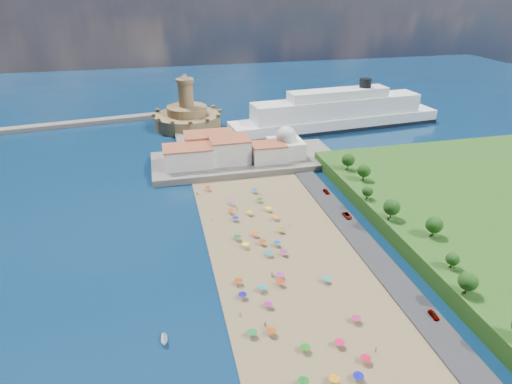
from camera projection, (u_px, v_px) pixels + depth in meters
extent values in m
plane|color=#071938|center=(262.00, 246.00, 144.95)|extent=(700.00, 700.00, 0.00)
cube|color=#59544C|center=(245.00, 160.00, 209.99)|extent=(90.00, 36.00, 3.00)
cube|color=#59544C|center=(193.00, 141.00, 236.07)|extent=(18.00, 70.00, 2.40)
cube|color=#59544C|center=(21.00, 129.00, 254.89)|extent=(199.03, 34.77, 2.60)
cube|color=silver|center=(188.00, 157.00, 198.03)|extent=(22.00, 14.00, 9.00)
cube|color=silver|center=(230.00, 150.00, 203.48)|extent=(18.00, 16.00, 11.00)
cube|color=silver|center=(268.00, 153.00, 204.40)|extent=(16.00, 12.00, 8.00)
cube|color=silver|center=(209.00, 144.00, 212.50)|extent=(24.00, 14.00, 10.00)
cube|color=silver|center=(286.00, 148.00, 209.96)|extent=(16.00, 16.00, 8.00)
sphere|color=silver|center=(286.00, 136.00, 207.30)|extent=(10.00, 10.00, 10.00)
cylinder|color=silver|center=(286.00, 129.00, 205.62)|extent=(1.20, 1.20, 1.60)
cylinder|color=olive|center=(188.00, 121.00, 260.98)|extent=(40.00, 40.00, 8.00)
cylinder|color=olive|center=(187.00, 110.00, 258.09)|extent=(24.00, 24.00, 5.00)
cylinder|color=olive|center=(186.00, 95.00, 253.88)|extent=(9.00, 9.00, 14.00)
cylinder|color=olive|center=(185.00, 81.00, 250.24)|extent=(10.40, 10.40, 2.40)
cone|color=olive|center=(184.00, 76.00, 249.04)|extent=(6.00, 6.00, 3.00)
cube|color=black|center=(336.00, 127.00, 260.30)|extent=(133.69, 31.29, 2.13)
cube|color=white|center=(336.00, 122.00, 259.02)|extent=(132.66, 30.81, 7.89)
cube|color=white|center=(337.00, 107.00, 254.94)|extent=(106.16, 24.99, 10.52)
cube|color=white|center=(338.00, 94.00, 251.43)|extent=(62.19, 17.64, 5.26)
cylinder|color=black|center=(365.00, 83.00, 254.08)|extent=(7.01, 7.01, 5.26)
cylinder|color=gray|center=(358.00, 377.00, 95.46)|extent=(0.07, 0.07, 2.00)
cone|color=#0F0DB1|center=(359.00, 375.00, 95.06)|extent=(2.50, 2.50, 0.60)
cylinder|color=gray|center=(305.00, 349.00, 102.91)|extent=(0.07, 0.07, 2.00)
cone|color=#167E16|center=(305.00, 346.00, 102.51)|extent=(2.50, 2.50, 0.60)
cylinder|color=gray|center=(272.00, 332.00, 107.67)|extent=(0.07, 0.07, 2.00)
cone|color=#AE3E0D|center=(272.00, 330.00, 107.27)|extent=(2.50, 2.50, 0.60)
cylinder|color=gray|center=(326.00, 280.00, 126.49)|extent=(0.07, 0.07, 2.00)
cone|color=#10999B|center=(327.00, 278.00, 126.09)|extent=(2.50, 2.50, 0.60)
cylinder|color=gray|center=(268.00, 305.00, 116.71)|extent=(0.07, 0.07, 2.00)
cone|color=#9A216C|center=(268.00, 303.00, 116.31)|extent=(2.50, 2.50, 0.60)
cylinder|color=gray|center=(255.00, 234.00, 149.30)|extent=(0.07, 0.07, 2.00)
cone|color=#F55A0A|center=(255.00, 232.00, 148.90)|extent=(2.50, 2.50, 0.60)
cylinder|color=gray|center=(252.00, 334.00, 107.27)|extent=(0.07, 0.07, 2.00)
cone|color=#15762E|center=(252.00, 331.00, 106.87)|extent=(2.50, 2.50, 0.60)
cylinder|color=gray|center=(245.00, 245.00, 143.04)|extent=(0.07, 0.07, 2.00)
cone|color=#FCFF0D|center=(245.00, 243.00, 142.64)|extent=(2.50, 2.50, 0.60)
cylinder|color=gray|center=(334.00, 380.00, 94.80)|extent=(0.07, 0.07, 2.00)
cone|color=orange|center=(334.00, 377.00, 94.40)|extent=(2.50, 2.50, 0.60)
cylinder|color=gray|center=(232.00, 203.00, 170.20)|extent=(0.07, 0.07, 2.00)
cone|color=#B0259F|center=(232.00, 201.00, 169.81)|extent=(2.50, 2.50, 0.60)
cylinder|color=gray|center=(356.00, 320.00, 111.72)|extent=(0.07, 0.07, 2.00)
cone|color=#9F2258|center=(357.00, 317.00, 111.32)|extent=(2.50, 2.50, 0.60)
cylinder|color=gray|center=(284.00, 253.00, 139.09)|extent=(0.07, 0.07, 2.00)
cone|color=#9F2268|center=(284.00, 251.00, 138.69)|extent=(2.50, 2.50, 0.60)
cylinder|color=gray|center=(255.00, 191.00, 180.24)|extent=(0.07, 0.07, 2.00)
cone|color=#0D5AAF|center=(255.00, 189.00, 179.84)|extent=(2.50, 2.50, 0.60)
cylinder|color=gray|center=(237.00, 238.00, 147.32)|extent=(0.07, 0.07, 2.00)
cone|color=#11612B|center=(237.00, 236.00, 146.92)|extent=(2.50, 2.50, 0.60)
cylinder|color=gray|center=(236.00, 219.00, 158.96)|extent=(0.07, 0.07, 2.00)
cone|color=#190DB3|center=(236.00, 217.00, 158.56)|extent=(2.50, 2.50, 0.60)
cylinder|color=gray|center=(281.00, 283.00, 125.26)|extent=(0.07, 0.07, 2.00)
cone|color=red|center=(281.00, 281.00, 124.86)|extent=(2.50, 2.50, 0.60)
cylinder|color=gray|center=(269.00, 254.00, 138.62)|extent=(0.07, 0.07, 2.00)
cone|color=#0E7A84|center=(269.00, 252.00, 138.22)|extent=(2.50, 2.50, 0.60)
cylinder|color=gray|center=(281.00, 231.00, 151.60)|extent=(0.07, 0.07, 2.00)
cone|color=#98710D|center=(281.00, 228.00, 151.20)|extent=(2.50, 2.50, 0.60)
cylinder|color=gray|center=(250.00, 213.00, 163.02)|extent=(0.07, 0.07, 2.00)
cone|color=#E6B20C|center=(250.00, 211.00, 162.62)|extent=(2.50, 2.50, 0.60)
cylinder|color=gray|center=(268.00, 209.00, 165.77)|extent=(0.07, 0.07, 2.00)
cone|color=yellow|center=(268.00, 207.00, 165.38)|extent=(2.50, 2.50, 0.60)
cylinder|color=gray|center=(365.00, 360.00, 99.92)|extent=(0.07, 0.07, 2.00)
cone|color=red|center=(366.00, 357.00, 99.52)|extent=(2.50, 2.50, 0.60)
cylinder|color=gray|center=(303.00, 382.00, 94.28)|extent=(0.07, 0.07, 2.00)
cone|color=#136B19|center=(304.00, 380.00, 93.88)|extent=(2.50, 2.50, 0.60)
cylinder|color=gray|center=(208.00, 189.00, 182.19)|extent=(0.07, 0.07, 2.00)
cone|color=red|center=(208.00, 187.00, 181.80)|extent=(2.50, 2.50, 0.60)
cylinder|color=gray|center=(263.00, 243.00, 144.63)|extent=(0.07, 0.07, 2.00)
cone|color=#9D3F0E|center=(263.00, 240.00, 144.23)|extent=(2.50, 2.50, 0.60)
cylinder|color=gray|center=(238.00, 282.00, 125.63)|extent=(0.07, 0.07, 2.00)
cone|color=#A43A0D|center=(238.00, 280.00, 125.23)|extent=(2.50, 2.50, 0.60)
cylinder|color=gray|center=(276.00, 218.00, 159.82)|extent=(0.07, 0.07, 2.00)
cone|color=orange|center=(276.00, 216.00, 159.42)|extent=(2.50, 2.50, 0.60)
cylinder|color=gray|center=(260.00, 200.00, 172.52)|extent=(0.07, 0.07, 2.00)
cone|color=#1E6311|center=(260.00, 198.00, 172.12)|extent=(2.50, 2.50, 0.60)
cylinder|color=gray|center=(339.00, 344.00, 104.35)|extent=(0.07, 0.07, 2.00)
cone|color=#DA1148|center=(340.00, 341.00, 103.95)|extent=(2.50, 2.50, 0.60)
cylinder|color=gray|center=(242.00, 296.00, 120.15)|extent=(0.07, 0.07, 2.00)
cone|color=#160B93|center=(242.00, 293.00, 119.75)|extent=(2.50, 2.50, 0.60)
cylinder|color=gray|center=(262.00, 289.00, 122.96)|extent=(0.07, 0.07, 2.00)
cone|color=teal|center=(262.00, 286.00, 122.56)|extent=(2.50, 2.50, 0.60)
cylinder|color=gray|center=(231.00, 211.00, 164.20)|extent=(0.07, 0.07, 2.00)
cone|color=#D53F11|center=(231.00, 209.00, 163.80)|extent=(2.50, 2.50, 0.60)
cylinder|color=gray|center=(280.00, 276.00, 128.39)|extent=(0.07, 0.07, 2.00)
cone|color=#AD259E|center=(280.00, 273.00, 127.99)|extent=(2.50, 2.50, 0.60)
cylinder|color=gray|center=(277.00, 244.00, 143.89)|extent=(0.07, 0.07, 2.00)
cone|color=#0E5389|center=(277.00, 242.00, 143.49)|extent=(2.50, 2.50, 0.60)
imported|color=tan|center=(212.00, 220.00, 158.48)|extent=(1.00, 1.23, 1.66)
imported|color=tan|center=(240.00, 314.00, 113.75)|extent=(0.76, 0.60, 1.85)
imported|color=tan|center=(290.00, 226.00, 154.46)|extent=(0.47, 0.70, 1.89)
imported|color=tan|center=(262.00, 194.00, 177.60)|extent=(0.94, 1.22, 1.66)
imported|color=tan|center=(197.00, 194.00, 177.54)|extent=(1.16, 0.89, 1.83)
imported|color=tan|center=(272.00, 274.00, 129.47)|extent=(1.01, 0.92, 1.72)
imported|color=tan|center=(265.00, 324.00, 110.58)|extent=(0.64, 1.55, 1.62)
imported|color=tan|center=(237.00, 209.00, 166.16)|extent=(0.96, 0.93, 1.56)
imported|color=tan|center=(376.00, 350.00, 102.95)|extent=(0.96, 0.87, 1.57)
imported|color=white|center=(164.00, 340.00, 106.07)|extent=(1.66, 4.18, 1.60)
imported|color=gray|center=(347.00, 215.00, 161.13)|extent=(2.36, 4.91, 1.35)
imported|color=gray|center=(326.00, 191.00, 179.49)|extent=(1.95, 4.16, 1.37)
imported|color=gray|center=(434.00, 315.00, 113.22)|extent=(1.52, 3.74, 1.27)
cylinder|color=#382314|center=(466.00, 289.00, 113.29)|extent=(0.50, 0.50, 2.84)
sphere|color=#14380F|center=(468.00, 281.00, 112.16)|extent=(5.11, 5.11, 5.11)
cylinder|color=#382314|center=(451.00, 265.00, 123.63)|extent=(0.50, 0.50, 2.19)
sphere|color=#14380F|center=(453.00, 259.00, 122.75)|extent=(3.95, 3.95, 3.95)
cylinder|color=#382314|center=(433.00, 232.00, 138.81)|extent=(0.50, 0.50, 3.05)
sphere|color=#14380F|center=(434.00, 225.00, 137.59)|extent=(5.49, 5.49, 5.49)
cylinder|color=#382314|center=(391.00, 214.00, 149.08)|extent=(0.50, 0.50, 3.24)
sphere|color=#14380F|center=(392.00, 207.00, 147.78)|extent=(5.83, 5.83, 5.83)
cylinder|color=#382314|center=(367.00, 196.00, 162.68)|extent=(0.50, 0.50, 2.33)
sphere|color=#14380F|center=(368.00, 191.00, 161.75)|extent=(4.19, 4.19, 4.19)
cylinder|color=#382314|center=(363.00, 177.00, 178.04)|extent=(0.50, 0.50, 3.01)
sphere|color=#14380F|center=(364.00, 171.00, 176.84)|extent=(5.42, 5.42, 5.42)
cylinder|color=#382314|center=(348.00, 166.00, 188.22)|extent=(0.50, 0.50, 3.17)
sphere|color=#14380F|center=(348.00, 160.00, 186.96)|extent=(5.71, 5.71, 5.71)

